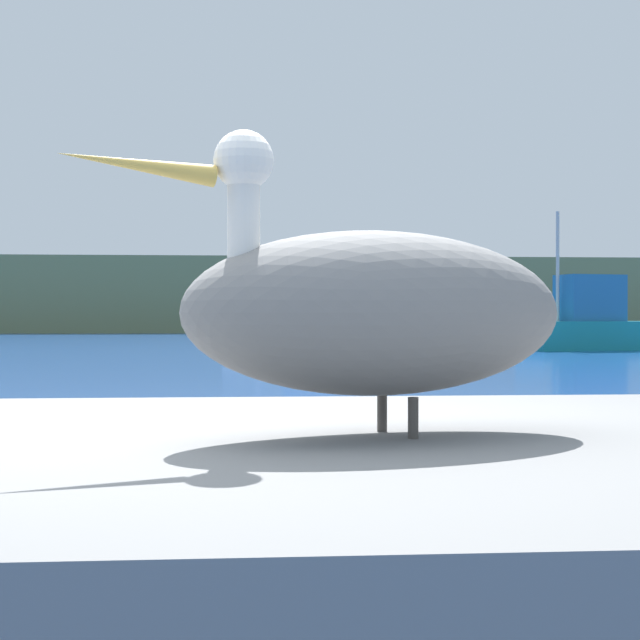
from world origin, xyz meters
TOP-DOWN VIEW (x-y plane):
  - hillside_backdrop at (0.00, 73.89)m, footprint 140.00×11.59m
  - pier_dock at (0.81, -0.58)m, footprint 3.94×2.86m
  - pelican at (0.80, -0.58)m, footprint 1.52×0.90m
  - fishing_boat_teal at (13.10, 31.13)m, footprint 6.01×3.24m
  - fishing_boat_white at (3.09, 40.11)m, footprint 6.68×4.60m

SIDE VIEW (x-z plane):
  - pier_dock at x=0.81m, z-range 0.00..0.84m
  - fishing_boat_white at x=3.09m, z-range -1.21..3.04m
  - fishing_boat_teal at x=13.10m, z-range -1.51..3.36m
  - pelican at x=0.80m, z-range 0.78..1.63m
  - hillside_backdrop at x=0.00m, z-range 0.00..5.56m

